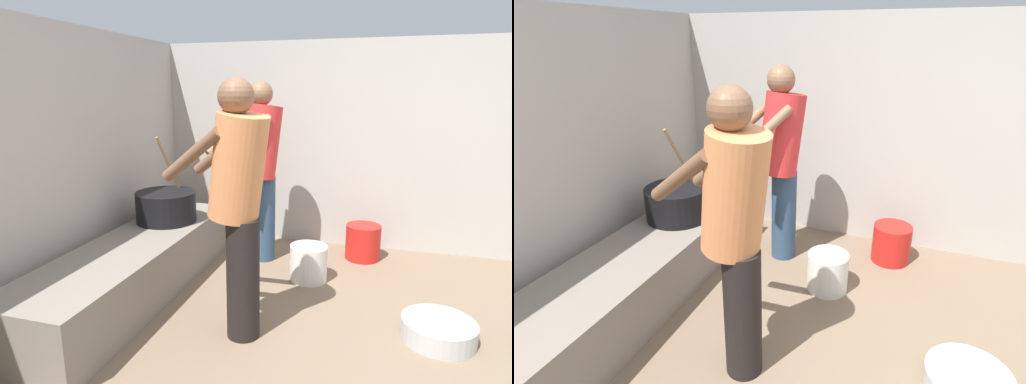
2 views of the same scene
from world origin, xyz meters
TOP-DOWN VIEW (x-y plane):
  - block_enclosure_right at (2.38, 0.00)m, footprint 0.20×5.02m
  - hearth_ledge at (0.79, 1.89)m, footprint 2.25×0.60m
  - cooking_pot_main at (1.29, 1.90)m, footprint 0.49×0.49m
  - cook_in_red_shirt at (1.68, 1.20)m, footprint 0.71×0.65m
  - cook_in_orange_shirt at (0.47, 0.99)m, footprint 0.51×0.71m
  - bucket_red_plastic at (1.95, 0.33)m, footprint 0.30×0.30m
  - bucket_white_plastic at (1.37, 0.72)m, footprint 0.29×0.29m
  - metal_mixing_bowl at (0.74, -0.18)m, footprint 0.43×0.43m

SIDE VIEW (x-z plane):
  - metal_mixing_bowl at x=0.74m, z-range 0.00..0.13m
  - bucket_white_plastic at x=1.37m, z-range 0.00..0.28m
  - bucket_red_plastic at x=1.95m, z-range 0.00..0.31m
  - hearth_ledge at x=0.79m, z-range 0.00..0.41m
  - cooking_pot_main at x=1.29m, z-range 0.18..0.88m
  - cook_in_orange_shirt at x=0.47m, z-range 0.11..1.65m
  - cook_in_red_shirt at x=1.68m, z-range 0.11..1.65m
  - block_enclosure_right at x=2.38m, z-range 0.00..1.92m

